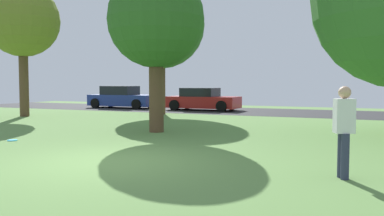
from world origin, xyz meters
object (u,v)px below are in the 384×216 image
object	(u,v)px
oak_tree_right	(22,21)
frisbee_disc	(12,140)
parked_car_blue	(122,98)
person_thrower	(344,128)
oak_tree_center	(156,20)
parked_car_red	(203,100)
birch_tree_lone	(161,25)

from	to	relation	value
oak_tree_right	frisbee_disc	bearing A→B (deg)	-45.20
oak_tree_right	parked_car_blue	xyz separation A→B (m)	(0.42, 7.84, -4.01)
oak_tree_right	person_thrower	world-z (taller)	oak_tree_right
oak_tree_center	oak_tree_right	bearing A→B (deg)	162.24
parked_car_blue	oak_tree_center	bearing A→B (deg)	-51.03
oak_tree_center	parked_car_red	xyz separation A→B (m)	(-2.92, 10.83, -3.09)
frisbee_disc	parked_car_blue	size ratio (longest dim) A/B	0.06
person_thrower	birch_tree_lone	bearing A→B (deg)	-73.75
oak_tree_right	parked_car_blue	world-z (taller)	oak_tree_right
oak_tree_right	person_thrower	bearing A→B (deg)	-25.88
person_thrower	parked_car_red	size ratio (longest dim) A/B	0.37
oak_tree_center	oak_tree_right	distance (m)	9.63
birch_tree_lone	parked_car_red	world-z (taller)	birch_tree_lone
person_thrower	frisbee_disc	xyz separation A→B (m)	(-8.93, 0.98, -0.85)
birch_tree_lone	person_thrower	world-z (taller)	birch_tree_lone
frisbee_disc	parked_car_red	xyz separation A→B (m)	(-0.22, 14.39, 0.61)
frisbee_disc	oak_tree_center	bearing A→B (deg)	52.81
birch_tree_lone	parked_car_blue	world-z (taller)	birch_tree_lone
oak_tree_right	parked_car_blue	size ratio (longest dim) A/B	1.42
birch_tree_lone	parked_car_red	size ratio (longest dim) A/B	1.62
frisbee_disc	parked_car_blue	xyz separation A→B (m)	(-6.01, 14.31, 0.65)
person_thrower	frisbee_disc	bearing A→B (deg)	-30.79
frisbee_disc	birch_tree_lone	bearing A→B (deg)	94.87
frisbee_disc	parked_car_red	distance (m)	14.40
oak_tree_right	frisbee_disc	world-z (taller)	oak_tree_right
birch_tree_lone	person_thrower	xyz separation A→B (m)	(9.81, -11.37, -3.80)
oak_tree_center	parked_car_red	bearing A→B (deg)	105.09
oak_tree_right	parked_car_red	distance (m)	10.84
parked_car_blue	parked_car_red	distance (m)	5.78
oak_tree_right	oak_tree_center	bearing A→B (deg)	-17.76
oak_tree_center	frisbee_disc	xyz separation A→B (m)	(-2.70, -3.55, -3.70)
oak_tree_center	parked_car_red	distance (m)	11.64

